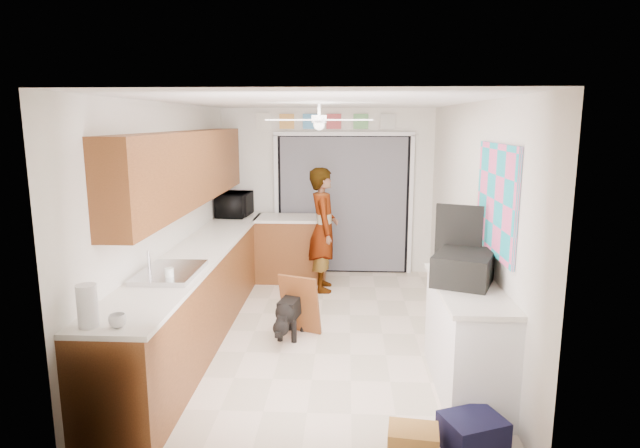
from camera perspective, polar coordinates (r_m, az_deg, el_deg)
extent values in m
plane|color=beige|center=(6.06, -0.20, -11.48)|extent=(5.00, 5.00, 0.00)
plane|color=white|center=(5.60, -0.21, 12.89)|extent=(5.00, 5.00, 0.00)
plane|color=white|center=(8.16, 0.75, 3.50)|extent=(3.20, 0.00, 3.20)
plane|color=white|center=(3.28, -2.59, -7.95)|extent=(3.20, 0.00, 3.20)
plane|color=white|center=(6.00, -15.65, 0.36)|extent=(0.00, 5.00, 5.00)
plane|color=white|center=(5.84, 15.69, 0.06)|extent=(0.00, 5.00, 5.00)
cube|color=brown|center=(6.11, -12.57, -7.06)|extent=(0.60, 4.80, 0.90)
cube|color=white|center=(5.98, -12.66, -2.78)|extent=(0.62, 4.80, 0.04)
cube|color=brown|center=(6.07, -13.88, 5.81)|extent=(0.32, 4.00, 0.80)
cube|color=silver|center=(5.05, -15.69, -5.07)|extent=(0.50, 0.76, 0.06)
cylinder|color=silver|center=(5.08, -17.78, -3.95)|extent=(0.03, 0.03, 0.22)
cube|color=brown|center=(7.86, -3.06, -2.76)|extent=(1.00, 0.60, 0.90)
cube|color=white|center=(7.76, -3.09, 0.62)|extent=(1.04, 0.64, 0.04)
cube|color=black|center=(8.16, 2.49, 2.06)|extent=(2.00, 0.06, 2.10)
cube|color=slate|center=(8.12, 2.49, 2.02)|extent=(1.90, 0.03, 2.05)
cube|color=white|center=(8.20, -4.66, 2.08)|extent=(0.06, 0.04, 2.10)
cube|color=white|center=(8.19, 9.65, 1.95)|extent=(0.06, 0.04, 2.10)
cube|color=white|center=(8.03, 2.56, 9.59)|extent=(2.10, 0.04, 0.06)
cube|color=gold|center=(8.11, -3.56, 10.87)|extent=(0.22, 0.02, 0.22)
cube|color=#52A3DC|center=(8.08, -1.05, 10.88)|extent=(0.22, 0.02, 0.22)
cube|color=#BE4749|center=(8.06, 1.48, 10.88)|extent=(0.22, 0.02, 0.22)
cube|color=#64AD63|center=(8.06, 4.38, 10.85)|extent=(0.22, 0.02, 0.22)
cube|color=beige|center=(8.08, 7.26, 10.80)|extent=(0.22, 0.02, 0.22)
cube|color=silver|center=(8.16, -6.05, 10.83)|extent=(0.22, 0.02, 0.26)
cube|color=white|center=(4.88, 15.38, -11.88)|extent=(0.50, 1.40, 0.90)
cube|color=white|center=(4.72, 15.55, -6.61)|extent=(0.54, 1.44, 0.04)
cube|color=#FA5C96|center=(4.81, 18.28, 2.49)|extent=(0.03, 1.15, 0.95)
cube|color=white|center=(5.80, -0.10, 11.04)|extent=(1.14, 1.14, 0.24)
imported|color=black|center=(7.90, -9.09, 2.08)|extent=(0.46, 0.64, 0.34)
imported|color=white|center=(3.91, -20.79, -9.62)|extent=(0.14, 0.14, 0.09)
cylinder|color=silver|center=(4.83, -15.79, -5.24)|extent=(0.09, 0.09, 0.12)
cylinder|color=white|center=(3.96, -23.57, -8.01)|extent=(0.16, 0.16, 0.30)
cube|color=black|center=(4.78, 15.12, -4.48)|extent=(0.65, 0.74, 0.26)
cube|color=yellow|center=(4.81, 15.05, -5.75)|extent=(0.63, 0.70, 0.02)
cube|color=black|center=(5.00, 14.57, -0.84)|extent=(0.40, 0.19, 0.50)
cube|color=#BE8A3B|center=(4.07, 9.88, -22.00)|extent=(0.37, 0.30, 0.22)
cube|color=black|center=(4.23, 15.97, -20.67)|extent=(0.51, 0.47, 0.25)
cube|color=brown|center=(5.91, -2.17, -8.55)|extent=(0.48, 0.33, 0.67)
imported|color=white|center=(7.30, 0.37, -0.60)|extent=(0.46, 0.65, 1.70)
cube|color=black|center=(5.88, -3.07, -9.59)|extent=(0.39, 0.67, 0.50)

